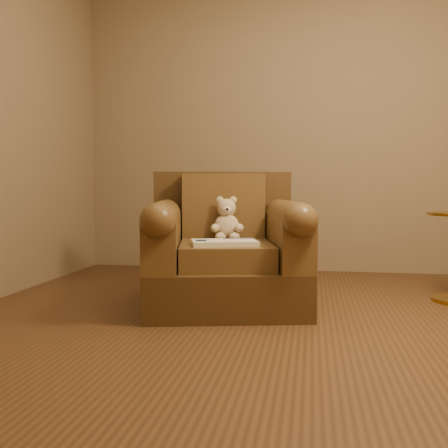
# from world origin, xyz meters

# --- Properties ---
(floor) EXTENTS (4.00, 4.00, 0.00)m
(floor) POSITION_xyz_m (0.00, 0.00, 0.00)
(floor) COLOR brown
(floor) RESTS_ON ground
(room) EXTENTS (4.02, 4.02, 2.71)m
(room) POSITION_xyz_m (0.00, 0.00, 1.71)
(room) COLOR #8B7355
(room) RESTS_ON ground
(armchair) EXTENTS (1.20, 1.17, 0.92)m
(armchair) POSITION_xyz_m (-0.36, 0.45, 0.35)
(armchair) COLOR #473017
(armchair) RESTS_ON floor
(teddy_bear) EXTENTS (0.22, 0.26, 0.31)m
(teddy_bear) POSITION_xyz_m (-0.36, 0.53, 0.55)
(teddy_bear) COLOR #CDB68F
(teddy_bear) RESTS_ON armchair
(guidebook) EXTENTS (0.46, 0.36, 0.03)m
(guidebook) POSITION_xyz_m (-0.32, 0.20, 0.45)
(guidebook) COLOR beige
(guidebook) RESTS_ON armchair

